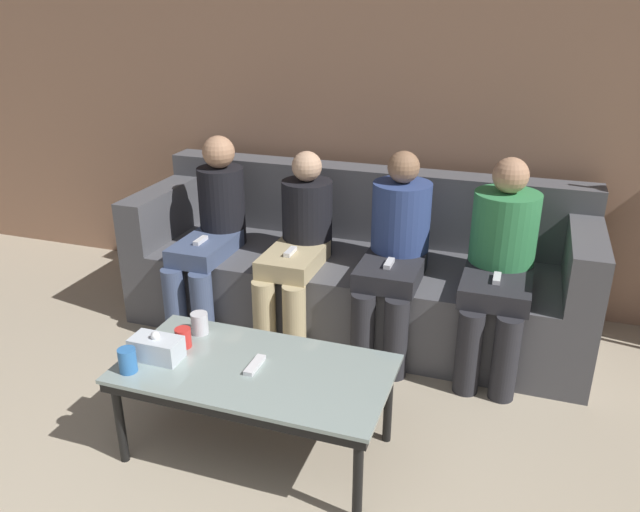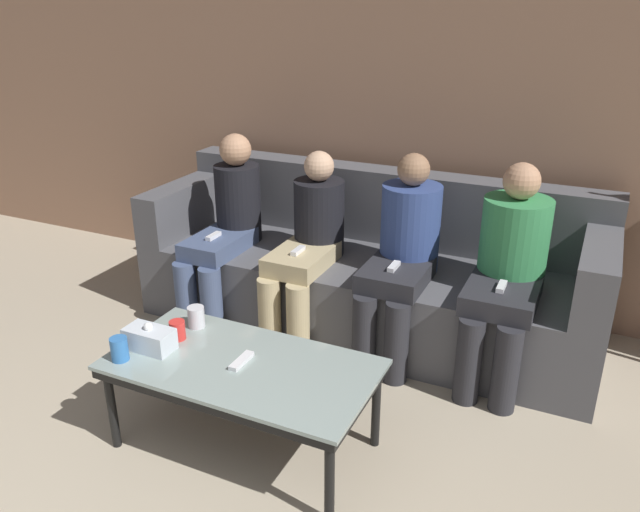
{
  "view_description": "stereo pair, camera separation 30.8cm",
  "coord_description": "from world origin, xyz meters",
  "px_view_note": "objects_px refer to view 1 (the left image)",
  "views": [
    {
      "loc": [
        0.92,
        -0.32,
        1.9
      ],
      "look_at": [
        0.0,
        2.38,
        0.71
      ],
      "focal_mm": 35.0,
      "sensor_mm": 36.0,
      "label": 1
    },
    {
      "loc": [
        1.21,
        -0.2,
        1.9
      ],
      "look_at": [
        0.0,
        2.38,
        0.71
      ],
      "focal_mm": 35.0,
      "sensor_mm": 36.0,
      "label": 2
    }
  ],
  "objects_px": {
    "couch": "(356,271)",
    "coffee_table": "(255,375)",
    "cup_far_center": "(200,323)",
    "game_remote": "(255,365)",
    "tissue_box": "(157,348)",
    "cup_near_right": "(128,360)",
    "seated_person_mid_right": "(395,248)",
    "cup_near_left": "(183,338)",
    "seated_person_right_end": "(500,259)",
    "seated_person_mid_left": "(299,243)",
    "seated_person_left_end": "(212,229)"
  },
  "relations": [
    {
      "from": "game_remote",
      "to": "couch",
      "type": "bearing_deg",
      "value": 86.73
    },
    {
      "from": "cup_near_right",
      "to": "game_remote",
      "type": "distance_m",
      "value": 0.53
    },
    {
      "from": "cup_near_left",
      "to": "game_remote",
      "type": "bearing_deg",
      "value": -7.93
    },
    {
      "from": "couch",
      "to": "game_remote",
      "type": "height_order",
      "value": "couch"
    },
    {
      "from": "cup_near_right",
      "to": "seated_person_mid_right",
      "type": "distance_m",
      "value": 1.57
    },
    {
      "from": "couch",
      "to": "game_remote",
      "type": "bearing_deg",
      "value": -93.27
    },
    {
      "from": "cup_far_center",
      "to": "seated_person_right_end",
      "type": "height_order",
      "value": "seated_person_right_end"
    },
    {
      "from": "tissue_box",
      "to": "game_remote",
      "type": "xyz_separation_m",
      "value": [
        0.43,
        0.07,
        -0.04
      ]
    },
    {
      "from": "seated_person_mid_right",
      "to": "cup_near_right",
      "type": "bearing_deg",
      "value": -122.85
    },
    {
      "from": "game_remote",
      "to": "seated_person_left_end",
      "type": "bearing_deg",
      "value": 125.37
    },
    {
      "from": "seated_person_mid_left",
      "to": "seated_person_mid_right",
      "type": "bearing_deg",
      "value": 2.82
    },
    {
      "from": "cup_near_left",
      "to": "seated_person_mid_right",
      "type": "distance_m",
      "value": 1.29
    },
    {
      "from": "coffee_table",
      "to": "tissue_box",
      "type": "xyz_separation_m",
      "value": [
        -0.43,
        -0.07,
        0.09
      ]
    },
    {
      "from": "tissue_box",
      "to": "seated_person_mid_right",
      "type": "bearing_deg",
      "value": 56.3
    },
    {
      "from": "coffee_table",
      "to": "cup_near_right",
      "type": "distance_m",
      "value": 0.54
    },
    {
      "from": "game_remote",
      "to": "seated_person_mid_right",
      "type": "height_order",
      "value": "seated_person_mid_right"
    },
    {
      "from": "game_remote",
      "to": "seated_person_right_end",
      "type": "relative_size",
      "value": 0.13
    },
    {
      "from": "game_remote",
      "to": "seated_person_mid_right",
      "type": "distance_m",
      "value": 1.18
    },
    {
      "from": "couch",
      "to": "tissue_box",
      "type": "xyz_separation_m",
      "value": [
        -0.51,
        -1.4,
        0.15
      ]
    },
    {
      "from": "seated_person_mid_right",
      "to": "game_remote",
      "type": "bearing_deg",
      "value": -107.81
    },
    {
      "from": "cup_near_left",
      "to": "cup_far_center",
      "type": "relative_size",
      "value": 0.88
    },
    {
      "from": "cup_far_center",
      "to": "tissue_box",
      "type": "relative_size",
      "value": 0.47
    },
    {
      "from": "game_remote",
      "to": "seated_person_right_end",
      "type": "xyz_separation_m",
      "value": [
        0.92,
        1.11,
        0.17
      ]
    },
    {
      "from": "seated_person_left_end",
      "to": "seated_person_mid_right",
      "type": "distance_m",
      "value": 1.12
    },
    {
      "from": "seated_person_right_end",
      "to": "cup_far_center",
      "type": "bearing_deg",
      "value": -144.09
    },
    {
      "from": "cup_far_center",
      "to": "game_remote",
      "type": "xyz_separation_m",
      "value": [
        0.36,
        -0.18,
        -0.04
      ]
    },
    {
      "from": "coffee_table",
      "to": "cup_near_left",
      "type": "relative_size",
      "value": 12.92
    },
    {
      "from": "game_remote",
      "to": "seated_person_mid_left",
      "type": "height_order",
      "value": "seated_person_mid_left"
    },
    {
      "from": "cup_near_left",
      "to": "seated_person_mid_right",
      "type": "height_order",
      "value": "seated_person_mid_right"
    },
    {
      "from": "couch",
      "to": "coffee_table",
      "type": "distance_m",
      "value": 1.34
    },
    {
      "from": "seated_person_left_end",
      "to": "seated_person_right_end",
      "type": "xyz_separation_m",
      "value": [
        1.68,
        0.03,
        0.02
      ]
    },
    {
      "from": "game_remote",
      "to": "seated_person_mid_right",
      "type": "xyz_separation_m",
      "value": [
        0.36,
        1.11,
        0.16
      ]
    },
    {
      "from": "seated_person_left_end",
      "to": "seated_person_mid_right",
      "type": "xyz_separation_m",
      "value": [
        1.12,
        0.03,
        0.01
      ]
    },
    {
      "from": "tissue_box",
      "to": "seated_person_right_end",
      "type": "height_order",
      "value": "seated_person_right_end"
    },
    {
      "from": "cup_near_left",
      "to": "cup_near_right",
      "type": "relative_size",
      "value": 0.84
    },
    {
      "from": "tissue_box",
      "to": "seated_person_mid_right",
      "type": "relative_size",
      "value": 0.2
    },
    {
      "from": "cup_far_center",
      "to": "game_remote",
      "type": "height_order",
      "value": "cup_far_center"
    },
    {
      "from": "cup_far_center",
      "to": "seated_person_mid_left",
      "type": "xyz_separation_m",
      "value": [
        0.16,
        0.9,
        0.09
      ]
    },
    {
      "from": "game_remote",
      "to": "seated_person_left_end",
      "type": "height_order",
      "value": "seated_person_left_end"
    },
    {
      "from": "seated_person_mid_left",
      "to": "seated_person_right_end",
      "type": "distance_m",
      "value": 1.12
    },
    {
      "from": "cup_far_center",
      "to": "seated_person_mid_left",
      "type": "height_order",
      "value": "seated_person_mid_left"
    },
    {
      "from": "cup_near_left",
      "to": "cup_far_center",
      "type": "distance_m",
      "value": 0.13
    },
    {
      "from": "coffee_table",
      "to": "game_remote",
      "type": "bearing_deg",
      "value": 180.0
    },
    {
      "from": "cup_near_right",
      "to": "seated_person_mid_right",
      "type": "height_order",
      "value": "seated_person_mid_right"
    },
    {
      "from": "cup_near_left",
      "to": "game_remote",
      "type": "relative_size",
      "value": 0.6
    },
    {
      "from": "seated_person_mid_right",
      "to": "coffee_table",
      "type": "bearing_deg",
      "value": -107.81
    },
    {
      "from": "cup_near_left",
      "to": "seated_person_mid_left",
      "type": "bearing_deg",
      "value": 80.67
    },
    {
      "from": "seated_person_mid_right",
      "to": "seated_person_mid_left",
      "type": "bearing_deg",
      "value": -177.18
    },
    {
      "from": "cup_far_center",
      "to": "couch",
      "type": "bearing_deg",
      "value": 69.0
    },
    {
      "from": "seated_person_left_end",
      "to": "cup_far_center",
      "type": "bearing_deg",
      "value": -65.8
    }
  ]
}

